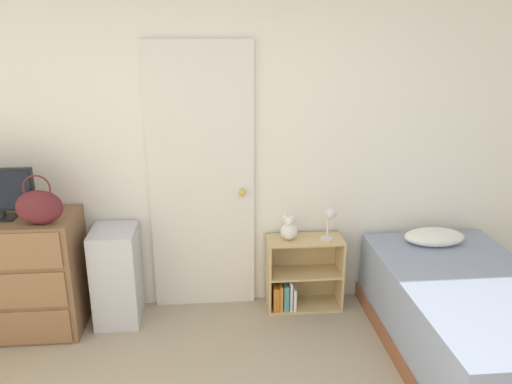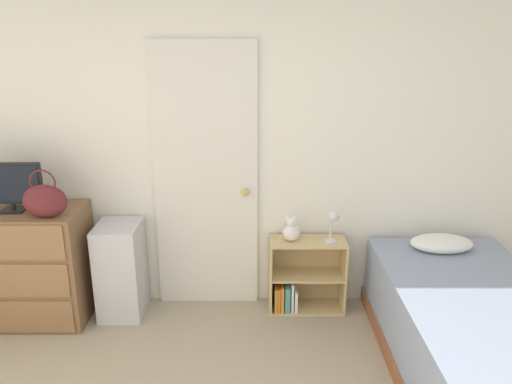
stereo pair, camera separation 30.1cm
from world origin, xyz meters
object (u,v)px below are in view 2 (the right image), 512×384
tv (9,186)px  teddy_bear (290,230)px  desk_lamp (332,220)px  storage_bin (120,270)px  dresser (20,265)px  handbag (44,201)px  bookshelf (300,279)px  bed (470,330)px

tv → teddy_bear: size_ratio=2.30×
teddy_bear → desk_lamp: bearing=-6.7°
storage_bin → desk_lamp: (1.62, 0.03, 0.40)m
desk_lamp → dresser: bearing=-177.8°
handbag → storage_bin: bearing=27.4°
bookshelf → dresser: bearing=-176.3°
bookshelf → teddy_bear: teddy_bear is taller
handbag → bookshelf: size_ratio=0.59×
bed → dresser: bearing=168.6°
storage_bin → handbag: bearing=-152.6°
storage_bin → desk_lamp: bearing=0.9°
bookshelf → teddy_bear: size_ratio=2.93×
dresser → desk_lamp: size_ratio=3.79×
storage_bin → bed: 2.53m
tv → bed: tv is taller
storage_bin → tv: bearing=-173.6°
bed → teddy_bear: bearing=145.7°
storage_bin → bookshelf: (1.40, 0.07, -0.12)m
dresser → desk_lamp: (2.36, 0.09, 0.33)m
tv → storage_bin: (0.71, 0.08, -0.70)m
bookshelf → desk_lamp: size_ratio=2.29×
dresser → handbag: (0.31, -0.15, 0.57)m
handbag → teddy_bear: (1.73, 0.28, -0.33)m
dresser → handbag: 0.67m
tv → bookshelf: 2.27m
bookshelf → desk_lamp: desk_lamp is taller
dresser → bed: bearing=-11.4°
storage_bin → teddy_bear: size_ratio=3.67×
bookshelf → teddy_bear: 0.43m
desk_lamp → bed: bearing=-42.0°
storage_bin → bed: bearing=-16.0°
bed → storage_bin: bearing=164.0°
dresser → storage_bin: 0.74m
bookshelf → tv: bearing=-175.8°
teddy_bear → bed: (1.11, -0.76, -0.39)m
tv → desk_lamp: size_ratio=1.80×
dresser → desk_lamp: 2.38m
tv → bookshelf: bearing=4.2°
dresser → tv: bearing=-44.8°
storage_bin → bookshelf: 1.41m
dresser → handbag: bearing=-26.1°
handbag → bookshelf: bearing=9.0°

